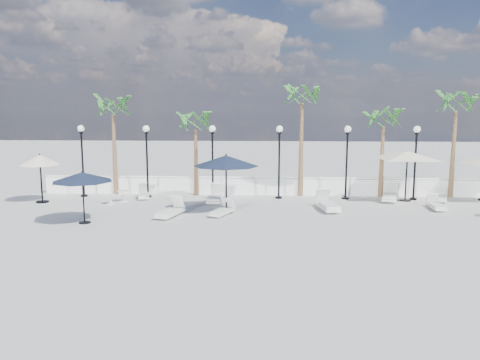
{
  "coord_description": "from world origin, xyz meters",
  "views": [
    {
      "loc": [
        -0.77,
        -17.89,
        4.72
      ],
      "look_at": [
        -1.87,
        3.04,
        1.5
      ],
      "focal_mm": 35.0,
      "sensor_mm": 36.0,
      "label": 1
    }
  ],
  "objects_px": {
    "lounger_6": "(441,197)",
    "parasol_cream_sq_b": "(408,151)",
    "lounger_5": "(390,195)",
    "parasol_cream_small": "(40,161)",
    "lounger_7": "(436,205)",
    "lounger_2": "(223,211)",
    "lounger_3": "(328,204)",
    "lounger_0": "(144,194)",
    "lounger_4": "(215,197)",
    "parasol_navy_left": "(82,177)",
    "parasol_navy_mid": "(226,161)",
    "lounger_1": "(171,211)"
  },
  "relations": [
    {
      "from": "parasol_navy_left",
      "to": "lounger_7",
      "type": "bearing_deg",
      "value": 12.73
    },
    {
      "from": "lounger_5",
      "to": "lounger_7",
      "type": "xyz_separation_m",
      "value": [
        1.59,
        -2.04,
        -0.07
      ]
    },
    {
      "from": "parasol_navy_left",
      "to": "parasol_cream_sq_b",
      "type": "distance_m",
      "value": 15.73
    },
    {
      "from": "lounger_4",
      "to": "parasol_cream_small",
      "type": "bearing_deg",
      "value": -175.88
    },
    {
      "from": "parasol_navy_mid",
      "to": "lounger_2",
      "type": "bearing_deg",
      "value": -101.19
    },
    {
      "from": "lounger_6",
      "to": "parasol_cream_sq_b",
      "type": "distance_m",
      "value": 2.97
    },
    {
      "from": "lounger_0",
      "to": "parasol_navy_left",
      "type": "height_order",
      "value": "parasol_navy_left"
    },
    {
      "from": "lounger_2",
      "to": "parasol_cream_small",
      "type": "xyz_separation_m",
      "value": [
        -9.38,
        2.36,
        1.92
      ]
    },
    {
      "from": "lounger_2",
      "to": "parasol_navy_left",
      "type": "xyz_separation_m",
      "value": [
        -5.6,
        -1.78,
        1.72
      ]
    },
    {
      "from": "lounger_0",
      "to": "parasol_cream_sq_b",
      "type": "height_order",
      "value": "parasol_cream_sq_b"
    },
    {
      "from": "lounger_3",
      "to": "parasol_navy_left",
      "type": "xyz_separation_m",
      "value": [
        -10.42,
        -3.09,
        1.66
      ]
    },
    {
      "from": "lounger_0",
      "to": "lounger_2",
      "type": "xyz_separation_m",
      "value": [
        4.54,
        -3.77,
        -0.01
      ]
    },
    {
      "from": "lounger_3",
      "to": "parasol_cream_sq_b",
      "type": "relative_size",
      "value": 0.41
    },
    {
      "from": "lounger_2",
      "to": "lounger_3",
      "type": "relative_size",
      "value": 0.76
    },
    {
      "from": "lounger_7",
      "to": "parasol_cream_sq_b",
      "type": "height_order",
      "value": "parasol_cream_sq_b"
    },
    {
      "from": "parasol_navy_left",
      "to": "parasol_navy_mid",
      "type": "xyz_separation_m",
      "value": [
        5.72,
        2.37,
        0.43
      ]
    },
    {
      "from": "lounger_7",
      "to": "parasol_navy_mid",
      "type": "distance_m",
      "value": 10.14
    },
    {
      "from": "lounger_1",
      "to": "parasol_cream_sq_b",
      "type": "relative_size",
      "value": 0.36
    },
    {
      "from": "parasol_navy_mid",
      "to": "parasol_cream_small",
      "type": "height_order",
      "value": "parasol_navy_mid"
    },
    {
      "from": "lounger_5",
      "to": "parasol_cream_sq_b",
      "type": "height_order",
      "value": "parasol_cream_sq_b"
    },
    {
      "from": "lounger_1",
      "to": "lounger_4",
      "type": "xyz_separation_m",
      "value": [
        1.63,
        3.29,
        0.03
      ]
    },
    {
      "from": "lounger_1",
      "to": "parasol_cream_small",
      "type": "xyz_separation_m",
      "value": [
        -7.11,
        2.75,
        1.89
      ]
    },
    {
      "from": "lounger_3",
      "to": "lounger_4",
      "type": "xyz_separation_m",
      "value": [
        -5.45,
        1.59,
        -0.01
      ]
    },
    {
      "from": "lounger_4",
      "to": "parasol_navy_left",
      "type": "bearing_deg",
      "value": -136.12
    },
    {
      "from": "lounger_1",
      "to": "lounger_4",
      "type": "distance_m",
      "value": 3.67
    },
    {
      "from": "lounger_0",
      "to": "lounger_1",
      "type": "height_order",
      "value": "lounger_1"
    },
    {
      "from": "lounger_0",
      "to": "lounger_7",
      "type": "bearing_deg",
      "value": -21.49
    },
    {
      "from": "lounger_2",
      "to": "lounger_3",
      "type": "bearing_deg",
      "value": 37.17
    },
    {
      "from": "lounger_2",
      "to": "lounger_6",
      "type": "bearing_deg",
      "value": 40.94
    },
    {
      "from": "lounger_5",
      "to": "lounger_7",
      "type": "relative_size",
      "value": 1.38
    },
    {
      "from": "lounger_4",
      "to": "parasol_navy_mid",
      "type": "xyz_separation_m",
      "value": [
        0.75,
        -2.31,
        2.09
      ]
    },
    {
      "from": "lounger_0",
      "to": "lounger_6",
      "type": "distance_m",
      "value": 15.49
    },
    {
      "from": "lounger_1",
      "to": "lounger_3",
      "type": "distance_m",
      "value": 7.29
    },
    {
      "from": "lounger_0",
      "to": "lounger_5",
      "type": "bearing_deg",
      "value": -13.48
    },
    {
      "from": "lounger_2",
      "to": "parasol_cream_small",
      "type": "bearing_deg",
      "value": -172.2
    },
    {
      "from": "parasol_cream_sq_b",
      "to": "parasol_navy_mid",
      "type": "bearing_deg",
      "value": -160.65
    },
    {
      "from": "lounger_0",
      "to": "parasol_cream_sq_b",
      "type": "bearing_deg",
      "value": -13.57
    },
    {
      "from": "parasol_navy_mid",
      "to": "lounger_3",
      "type": "bearing_deg",
      "value": 8.7
    },
    {
      "from": "lounger_6",
      "to": "parasol_navy_mid",
      "type": "relative_size",
      "value": 0.58
    },
    {
      "from": "lounger_6",
      "to": "parasol_navy_mid",
      "type": "distance_m",
      "value": 11.49
    },
    {
      "from": "lounger_3",
      "to": "lounger_5",
      "type": "relative_size",
      "value": 0.99
    },
    {
      "from": "lounger_0",
      "to": "lounger_2",
      "type": "distance_m",
      "value": 5.9
    },
    {
      "from": "lounger_4",
      "to": "lounger_6",
      "type": "relative_size",
      "value": 1.21
    },
    {
      "from": "lounger_6",
      "to": "parasol_navy_mid",
      "type": "bearing_deg",
      "value": -143.39
    },
    {
      "from": "lounger_2",
      "to": "lounger_5",
      "type": "xyz_separation_m",
      "value": [
        8.37,
        3.78,
        0.07
      ]
    },
    {
      "from": "lounger_7",
      "to": "parasol_cream_sq_b",
      "type": "relative_size",
      "value": 0.3
    },
    {
      "from": "lounger_4",
      "to": "lounger_0",
      "type": "bearing_deg",
      "value": 168.05
    },
    {
      "from": "lounger_5",
      "to": "parasol_cream_small",
      "type": "height_order",
      "value": "parasol_cream_small"
    },
    {
      "from": "lounger_6",
      "to": "lounger_4",
      "type": "bearing_deg",
      "value": -155.46
    },
    {
      "from": "lounger_0",
      "to": "lounger_7",
      "type": "distance_m",
      "value": 14.64
    }
  ]
}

